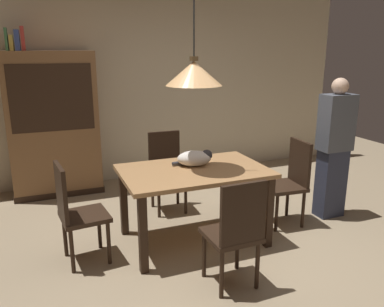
% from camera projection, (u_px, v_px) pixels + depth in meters
% --- Properties ---
extents(ground, '(10.00, 10.00, 0.00)m').
position_uv_depth(ground, '(220.00, 257.00, 3.61)').
color(ground, '#998466').
extents(back_wall, '(6.40, 0.10, 2.90)m').
position_uv_depth(back_wall, '(143.00, 79.00, 5.60)').
color(back_wall, beige).
rests_on(back_wall, ground).
extents(dining_table, '(1.40, 0.90, 0.75)m').
position_uv_depth(dining_table, '(194.00, 179.00, 3.78)').
color(dining_table, '#A87A4C').
rests_on(dining_table, ground).
extents(chair_left_side, '(0.44, 0.44, 0.93)m').
position_uv_depth(chair_left_side, '(75.00, 210.00, 3.40)').
color(chair_left_side, black).
rests_on(chair_left_side, ground).
extents(chair_far_back, '(0.42, 0.42, 0.93)m').
position_uv_depth(chair_far_back, '(167.00, 168.00, 4.60)').
color(chair_far_back, black).
rests_on(chair_far_back, ground).
extents(chair_near_front, '(0.41, 0.41, 0.93)m').
position_uv_depth(chair_near_front, '(236.00, 230.00, 3.02)').
color(chair_near_front, black).
rests_on(chair_near_front, ground).
extents(chair_right_side, '(0.43, 0.43, 0.93)m').
position_uv_depth(chair_right_side, '(290.00, 179.00, 4.21)').
color(chair_right_side, black).
rests_on(chair_right_side, ground).
extents(cat_sleeping, '(0.40, 0.28, 0.16)m').
position_uv_depth(cat_sleeping, '(195.00, 158.00, 3.84)').
color(cat_sleeping, silver).
rests_on(cat_sleeping, dining_table).
extents(pendant_lamp, '(0.52, 0.52, 1.30)m').
position_uv_depth(pendant_lamp, '(194.00, 73.00, 3.51)').
color(pendant_lamp, '#E0A86B').
extents(hutch_bookcase, '(1.12, 0.45, 1.85)m').
position_uv_depth(hutch_bookcase, '(54.00, 128.00, 5.00)').
color(hutch_bookcase, brown).
rests_on(hutch_bookcase, ground).
extents(book_green_slim, '(0.03, 0.20, 0.26)m').
position_uv_depth(book_green_slim, '(6.00, 39.00, 4.56)').
color(book_green_slim, '#427A4C').
rests_on(book_green_slim, hutch_bookcase).
extents(book_yellow_short, '(0.04, 0.20, 0.18)m').
position_uv_depth(book_yellow_short, '(12.00, 43.00, 4.59)').
color(book_yellow_short, gold).
rests_on(book_yellow_short, hutch_bookcase).
extents(book_blue_wide, '(0.06, 0.24, 0.24)m').
position_uv_depth(book_blue_wide, '(17.00, 40.00, 4.60)').
color(book_blue_wide, '#384C93').
rests_on(book_blue_wide, hutch_bookcase).
extents(book_red_tall, '(0.04, 0.22, 0.28)m').
position_uv_depth(book_red_tall, '(23.00, 39.00, 4.62)').
color(book_red_tall, '#B73833').
rests_on(book_red_tall, hutch_bookcase).
extents(person_standing, '(0.36, 0.22, 1.58)m').
position_uv_depth(person_standing, '(334.00, 149.00, 4.32)').
color(person_standing, '#2D3347').
rests_on(person_standing, ground).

